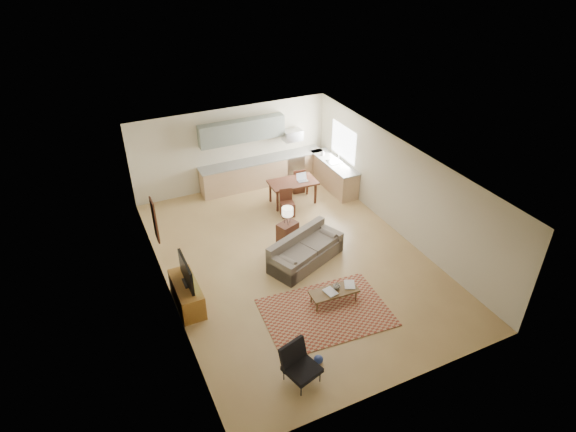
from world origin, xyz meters
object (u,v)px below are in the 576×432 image
sofa (306,250)px  armchair (302,366)px  tv_credenza (187,294)px  dining_table (293,192)px  coffee_table (334,296)px  console_table (288,233)px

sofa → armchair: size_ratio=2.76×
tv_credenza → sofa: bearing=5.1°
tv_credenza → dining_table: bearing=37.1°
coffee_table → armchair: bearing=-131.7°
sofa → dining_table: size_ratio=1.50×
armchair → console_table: bearing=52.3°
tv_credenza → console_table: 3.39m
sofa → tv_credenza: bearing=162.6°
sofa → tv_credenza: size_ratio=1.62×
console_table → dining_table: bearing=40.8°
armchair → dining_table: (2.82, 6.26, -0.03)m
sofa → coffee_table: (-0.12, -1.65, -0.21)m
tv_credenza → dining_table: dining_table is taller
tv_credenza → console_table: bearing=21.9°
coffee_table → dining_table: 4.71m
sofa → console_table: 0.99m
sofa → coffee_table: 1.67m
coffee_table → console_table: size_ratio=1.80×
armchair → console_table: 4.66m
armchair → dining_table: size_ratio=0.54×
console_table → coffee_table: bearing=-110.9°
coffee_table → armchair: (-1.67, -1.69, 0.22)m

